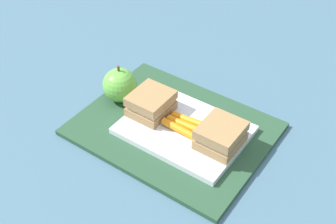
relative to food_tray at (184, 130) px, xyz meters
The scene contains 7 objects.
ground_plane 0.03m from the food_tray, ahead, with size 2.40×2.40×0.00m, color #42667A.
lunchbag_mat 0.03m from the food_tray, ahead, with size 0.36×0.28×0.01m, color #284C33.
food_tray is the anchor object (origin of this frame).
sandwich_half_left 0.08m from the food_tray, behind, with size 0.07×0.08×0.04m.
sandwich_half_right 0.08m from the food_tray, ahead, with size 0.07×0.08×0.04m.
carrot_sticks_bundle 0.01m from the food_tray, 136.67° to the right, with size 0.08×0.05×0.02m.
apple 0.17m from the food_tray, ahead, with size 0.07×0.07×0.08m.
Camera 1 is at (-0.36, 0.53, 0.60)m, focal length 47.59 mm.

